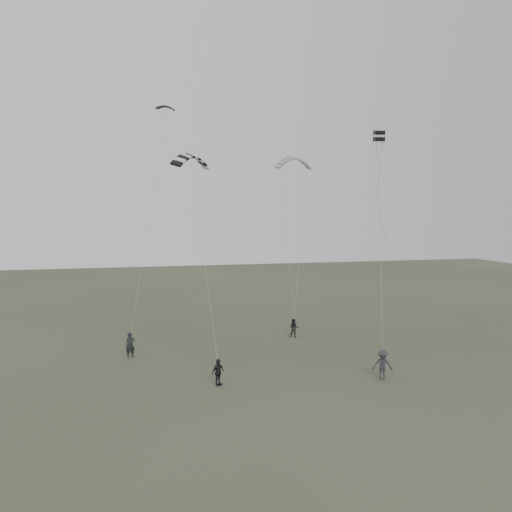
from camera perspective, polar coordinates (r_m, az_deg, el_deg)
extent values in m
plane|color=#343E2A|center=(33.46, 0.38, -13.45)|extent=(140.00, 140.00, 0.00)
imported|color=black|center=(38.10, -14.17, -9.85)|extent=(0.75, 0.56, 1.86)
imported|color=black|center=(42.91, 4.35, -8.22)|extent=(0.97, 0.88, 1.61)
imported|color=black|center=(31.45, -4.36, -13.09)|extent=(1.01, 0.90, 1.65)
imported|color=#2A2A2F|center=(33.27, 14.26, -11.97)|extent=(1.42, 1.15, 1.92)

